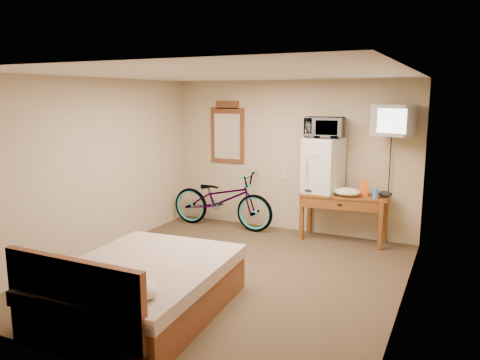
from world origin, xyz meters
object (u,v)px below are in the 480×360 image
(crt_television, at_px, (394,120))
(wall_mirror, at_px, (227,133))
(bicycle, at_px, (222,199))
(blue_cup, at_px, (375,194))
(desk, at_px, (343,202))
(microwave, at_px, (324,127))
(bed, at_px, (139,288))
(mini_fridge, at_px, (323,165))

(crt_television, relative_size, wall_mirror, 0.61)
(bicycle, bearing_deg, blue_cup, -89.65)
(desk, xyz_separation_m, microwave, (-0.34, 0.05, 1.14))
(desk, relative_size, blue_cup, 9.60)
(blue_cup, xyz_separation_m, bed, (-1.79, -3.32, -0.53))
(blue_cup, bearing_deg, mini_fridge, 172.89)
(crt_television, distance_m, bed, 4.24)
(bicycle, bearing_deg, wall_mirror, 11.25)
(microwave, distance_m, crt_television, 1.03)
(bicycle, bearing_deg, microwave, -85.84)
(desk, relative_size, mini_fridge, 1.58)
(bicycle, bearing_deg, desk, -87.92)
(wall_mirror, bearing_deg, mini_fridge, -7.11)
(crt_television, height_order, bicycle, crt_television)
(blue_cup, bearing_deg, crt_television, 21.71)
(crt_television, bearing_deg, wall_mirror, 174.89)
(mini_fridge, height_order, crt_television, crt_television)
(crt_television, bearing_deg, desk, -178.34)
(desk, xyz_separation_m, wall_mirror, (-2.14, 0.27, 0.98))
(blue_cup, bearing_deg, bicycle, -179.27)
(desk, bearing_deg, bicycle, -177.55)
(mini_fridge, height_order, blue_cup, mini_fridge)
(microwave, distance_m, bed, 3.85)
(crt_television, distance_m, wall_mirror, 2.84)
(microwave, bearing_deg, mini_fridge, -130.00)
(bicycle, bearing_deg, crt_television, -88.12)
(crt_television, bearing_deg, mini_fridge, 178.42)
(desk, distance_m, crt_television, 1.44)
(wall_mirror, bearing_deg, microwave, -7.10)
(wall_mirror, xyz_separation_m, bicycle, (0.07, -0.36, -1.11))
(desk, height_order, bicycle, bicycle)
(mini_fridge, relative_size, bicycle, 0.46)
(microwave, xyz_separation_m, crt_television, (1.02, -0.03, 0.13))
(crt_television, bearing_deg, bed, -120.25)
(wall_mirror, distance_m, bed, 3.96)
(microwave, height_order, bed, microwave)
(desk, distance_m, mini_fridge, 0.65)
(bed, bearing_deg, crt_television, 59.75)
(blue_cup, bearing_deg, wall_mirror, 172.89)
(desk, height_order, bed, bed)
(desk, bearing_deg, microwave, 172.02)
(desk, height_order, mini_fridge, mini_fridge)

